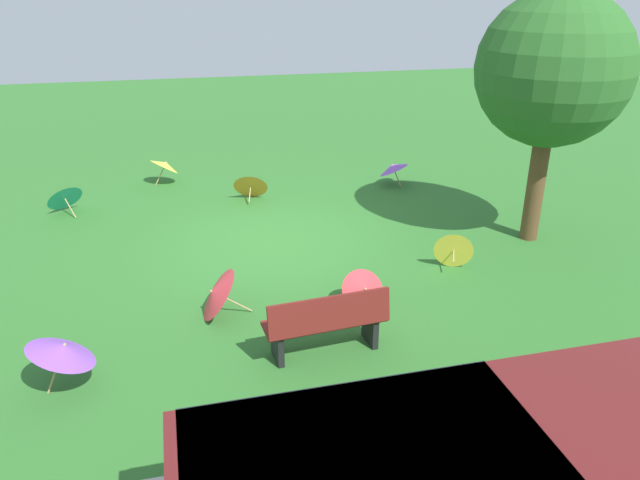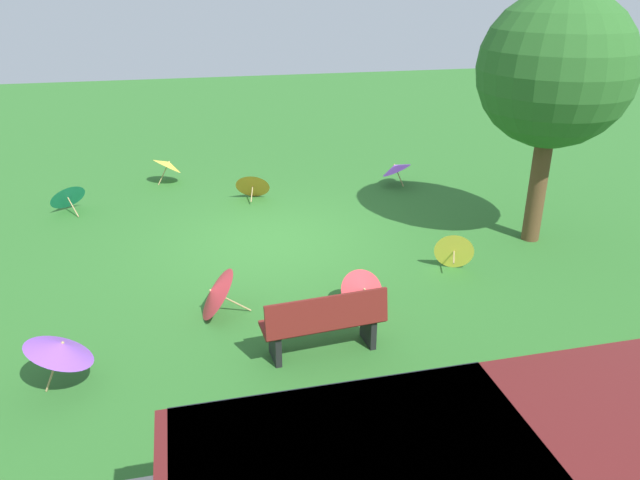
{
  "view_description": "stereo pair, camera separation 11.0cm",
  "coord_description": "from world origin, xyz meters",
  "px_view_note": "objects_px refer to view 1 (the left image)",
  "views": [
    {
      "loc": [
        1.49,
        10.13,
        4.55
      ],
      "look_at": [
        -0.54,
        1.45,
        0.6
      ],
      "focal_mm": 33.76,
      "sensor_mm": 36.0,
      "label": 1
    },
    {
      "loc": [
        1.39,
        10.16,
        4.55
      ],
      "look_at": [
        -0.54,
        1.45,
        0.6
      ],
      "focal_mm": 33.76,
      "sensor_mm": 36.0,
      "label": 2
    }
  ],
  "objects_px": {
    "shade_tree": "(553,71)",
    "parasol_yellow_1": "(165,165)",
    "parasol_purple_0": "(63,350)",
    "parasol_purple_1": "(393,167)",
    "parasol_teal_0": "(63,196)",
    "park_bench": "(327,323)",
    "parasol_red_1": "(364,290)",
    "parasol_orange_0": "(251,184)",
    "parasol_yellow_2": "(453,249)",
    "parasol_red_0": "(215,293)"
  },
  "relations": [
    {
      "from": "shade_tree",
      "to": "parasol_orange_0",
      "type": "relative_size",
      "value": 5.14
    },
    {
      "from": "parasol_teal_0",
      "to": "parasol_yellow_2",
      "type": "xyz_separation_m",
      "value": [
        -6.75,
        4.16,
        -0.04
      ]
    },
    {
      "from": "park_bench",
      "to": "parasol_yellow_2",
      "type": "bearing_deg",
      "value": -143.33
    },
    {
      "from": "parasol_yellow_2",
      "to": "park_bench",
      "type": "bearing_deg",
      "value": 36.67
    },
    {
      "from": "parasol_red_0",
      "to": "parasol_yellow_2",
      "type": "bearing_deg",
      "value": -169.96
    },
    {
      "from": "shade_tree",
      "to": "parasol_red_0",
      "type": "xyz_separation_m",
      "value": [
        5.93,
        1.51,
        -2.69
      ]
    },
    {
      "from": "park_bench",
      "to": "parasol_purple_1",
      "type": "height_order",
      "value": "park_bench"
    },
    {
      "from": "park_bench",
      "to": "parasol_teal_0",
      "type": "distance_m",
      "value": 7.38
    },
    {
      "from": "shade_tree",
      "to": "parasol_red_1",
      "type": "xyz_separation_m",
      "value": [
        3.77,
        1.76,
        -2.78
      ]
    },
    {
      "from": "park_bench",
      "to": "parasol_yellow_2",
      "type": "relative_size",
      "value": 2.33
    },
    {
      "from": "parasol_yellow_1",
      "to": "parasol_purple_0",
      "type": "bearing_deg",
      "value": 81.51
    },
    {
      "from": "parasol_orange_0",
      "to": "parasol_yellow_1",
      "type": "xyz_separation_m",
      "value": [
        1.82,
        -1.54,
        0.12
      ]
    },
    {
      "from": "parasol_yellow_1",
      "to": "parasol_teal_0",
      "type": "bearing_deg",
      "value": 36.26
    },
    {
      "from": "parasol_purple_1",
      "to": "parasol_orange_0",
      "type": "bearing_deg",
      "value": 3.43
    },
    {
      "from": "parasol_teal_0",
      "to": "parasol_yellow_1",
      "type": "relative_size",
      "value": 1.01
    },
    {
      "from": "parasol_orange_0",
      "to": "parasol_yellow_2",
      "type": "xyz_separation_m",
      "value": [
        -2.89,
        4.12,
        -0.0
      ]
    },
    {
      "from": "parasol_yellow_1",
      "to": "parasol_yellow_2",
      "type": "bearing_deg",
      "value": 129.77
    },
    {
      "from": "parasol_teal_0",
      "to": "parasol_purple_1",
      "type": "relative_size",
      "value": 0.96
    },
    {
      "from": "parasol_yellow_2",
      "to": "parasol_yellow_1",
      "type": "bearing_deg",
      "value": -50.23
    },
    {
      "from": "parasol_teal_0",
      "to": "parasol_purple_0",
      "type": "distance_m",
      "value": 6.22
    },
    {
      "from": "shade_tree",
      "to": "parasol_purple_1",
      "type": "bearing_deg",
      "value": -67.49
    },
    {
      "from": "parasol_yellow_1",
      "to": "parasol_purple_1",
      "type": "relative_size",
      "value": 0.95
    },
    {
      "from": "parasol_purple_0",
      "to": "parasol_teal_0",
      "type": "bearing_deg",
      "value": -81.65
    },
    {
      "from": "park_bench",
      "to": "parasol_purple_0",
      "type": "distance_m",
      "value": 3.17
    },
    {
      "from": "parasol_red_1",
      "to": "parasol_purple_0",
      "type": "bearing_deg",
      "value": 14.56
    },
    {
      "from": "parasol_teal_0",
      "to": "parasol_yellow_1",
      "type": "xyz_separation_m",
      "value": [
        -2.04,
        -1.5,
        0.09
      ]
    },
    {
      "from": "parasol_red_1",
      "to": "parasol_yellow_2",
      "type": "xyz_separation_m",
      "value": [
        -1.86,
        -0.95,
        0.05
      ]
    },
    {
      "from": "parasol_red_1",
      "to": "parasol_purple_1",
      "type": "distance_m",
      "value": 5.76
    },
    {
      "from": "parasol_red_1",
      "to": "parasol_purple_0",
      "type": "xyz_separation_m",
      "value": [
        3.99,
        1.04,
        0.25
      ]
    },
    {
      "from": "park_bench",
      "to": "parasol_yellow_1",
      "type": "xyz_separation_m",
      "value": [
        2.03,
        -7.66,
        -0.0
      ]
    },
    {
      "from": "parasol_red_1",
      "to": "parasol_orange_0",
      "type": "bearing_deg",
      "value": -78.46
    },
    {
      "from": "parasol_red_1",
      "to": "parasol_orange_0",
      "type": "relative_size",
      "value": 0.83
    },
    {
      "from": "park_bench",
      "to": "parasol_orange_0",
      "type": "xyz_separation_m",
      "value": [
        0.21,
        -6.12,
        -0.13
      ]
    },
    {
      "from": "parasol_red_1",
      "to": "parasol_red_0",
      "type": "bearing_deg",
      "value": -6.44
    },
    {
      "from": "shade_tree",
      "to": "parasol_purple_0",
      "type": "distance_m",
      "value": 8.63
    },
    {
      "from": "parasol_teal_0",
      "to": "parasol_yellow_2",
      "type": "distance_m",
      "value": 7.93
    },
    {
      "from": "shade_tree",
      "to": "parasol_orange_0",
      "type": "bearing_deg",
      "value": -34.6
    },
    {
      "from": "parasol_yellow_1",
      "to": "parasol_orange_0",
      "type": "bearing_deg",
      "value": 139.71
    },
    {
      "from": "park_bench",
      "to": "shade_tree",
      "type": "relative_size",
      "value": 0.37
    },
    {
      "from": "parasol_red_0",
      "to": "parasol_orange_0",
      "type": "xyz_separation_m",
      "value": [
        -1.12,
        -4.83,
        -0.03
      ]
    },
    {
      "from": "shade_tree",
      "to": "park_bench",
      "type": "bearing_deg",
      "value": 31.36
    },
    {
      "from": "park_bench",
      "to": "parasol_purple_1",
      "type": "xyz_separation_m",
      "value": [
        -3.14,
        -6.32,
        -0.03
      ]
    },
    {
      "from": "parasol_purple_0",
      "to": "parasol_yellow_1",
      "type": "bearing_deg",
      "value": -98.49
    },
    {
      "from": "park_bench",
      "to": "parasol_red_0",
      "type": "relative_size",
      "value": 1.98
    },
    {
      "from": "parasol_purple_0",
      "to": "parasol_purple_1",
      "type": "distance_m",
      "value": 8.92
    },
    {
      "from": "parasol_red_1",
      "to": "parasol_orange_0",
      "type": "distance_m",
      "value": 5.18
    },
    {
      "from": "shade_tree",
      "to": "parasol_yellow_1",
      "type": "bearing_deg",
      "value": -36.25
    },
    {
      "from": "parasol_yellow_2",
      "to": "parasol_teal_0",
      "type": "bearing_deg",
      "value": -31.63
    },
    {
      "from": "shade_tree",
      "to": "parasol_teal_0",
      "type": "height_order",
      "value": "shade_tree"
    },
    {
      "from": "parasol_red_0",
      "to": "parasol_teal_0",
      "type": "bearing_deg",
      "value": -60.61
    }
  ]
}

